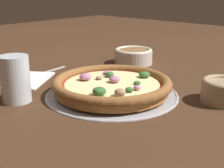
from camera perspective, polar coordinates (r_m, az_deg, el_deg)
The scene contains 8 objects.
ground_plane at distance 0.79m, azimuth -0.00°, elevation -1.99°, with size 3.00×3.00×0.00m, color #3D2616.
pizza_tray at distance 0.79m, azimuth -0.00°, elevation -1.77°, with size 0.33×0.33×0.01m.
pizza at distance 0.78m, azimuth 0.00°, elevation -0.17°, with size 0.30×0.30×0.04m.
bowl_near at distance 0.77m, azimuth 19.78°, elevation -1.06°, with size 0.10×0.10×0.06m.
bowl_far at distance 1.09m, azimuth 3.93°, elevation 5.24°, with size 0.13×0.13×0.05m.
drinking_cup at distance 0.76m, azimuth -17.27°, elevation 0.88°, with size 0.07×0.07×0.11m.
napkin at distance 0.93m, azimuth -14.80°, elevation 0.83°, with size 0.19×0.17×0.01m.
fork at distance 1.00m, azimuth -12.67°, elevation 1.96°, with size 0.18×0.04×0.00m.
Camera 1 is at (-0.55, -0.49, 0.27)m, focal length 50.00 mm.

